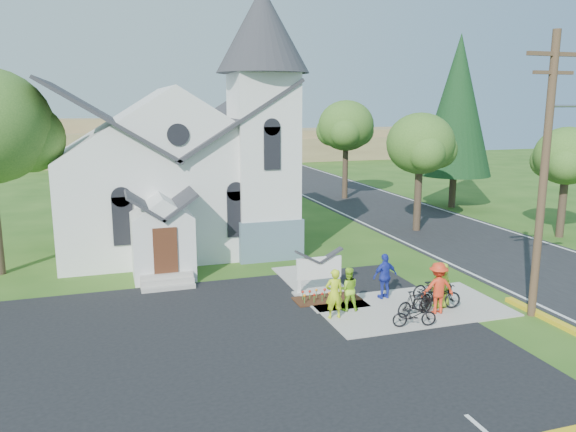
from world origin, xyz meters
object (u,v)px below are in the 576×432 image
object	(u,v)px
utility_pole	(546,168)
cyclist_4	(441,285)
cyclist_0	(334,294)
church_sign	(319,268)
cyclist_2	(385,276)
bike_0	(414,315)
cyclist_1	(348,289)
cyclist_3	(438,288)
bike_1	(415,303)
bike_3	(434,295)
bike_2	(437,297)
bike_4	(432,286)

from	to	relation	value
utility_pole	cyclist_4	bearing A→B (deg)	149.82
cyclist_0	cyclist_4	xyz separation A→B (m)	(4.24, -0.24, -0.04)
church_sign	cyclist_2	size ratio (longest dim) A/B	1.22
cyclist_0	bike_0	world-z (taller)	cyclist_0
cyclist_1	cyclist_3	xyz separation A→B (m)	(3.01, -1.24, 0.13)
church_sign	cyclist_1	distance (m)	2.30
bike_1	cyclist_4	bearing A→B (deg)	-81.62
church_sign	bike_3	bearing A→B (deg)	-39.66
bike_2	cyclist_2	bearing A→B (deg)	41.66
cyclist_3	bike_3	world-z (taller)	cyclist_3
bike_1	cyclist_3	distance (m)	1.04
church_sign	utility_pole	size ratio (longest dim) A/B	0.22
bike_0	bike_4	world-z (taller)	bike_4
utility_pole	cyclist_0	world-z (taller)	utility_pole
bike_1	cyclist_3	world-z (taller)	cyclist_3
cyclist_0	cyclist_1	xyz separation A→B (m)	(0.77, 0.55, -0.09)
bike_0	bike_3	size ratio (longest dim) A/B	1.00
cyclist_0	bike_2	distance (m)	3.99
cyclist_1	cyclist_4	world-z (taller)	cyclist_4
cyclist_4	cyclist_1	bearing A→B (deg)	-21.09
bike_3	cyclist_4	bearing A→B (deg)	-141.60
cyclist_3	cyclist_4	bearing A→B (deg)	-126.20
cyclist_1	cyclist_0	bearing A→B (deg)	48.01
cyclist_0	bike_1	bearing A→B (deg)	167.97
bike_4	cyclist_4	bearing A→B (deg)	161.17
bike_0	cyclist_2	distance (m)	2.95
cyclist_0	cyclist_4	world-z (taller)	cyclist_0
bike_4	bike_3	bearing A→B (deg)	146.81
cyclist_2	bike_4	xyz separation A→B (m)	(1.80, -0.56, -0.42)
cyclist_2	bike_3	bearing A→B (deg)	127.15
bike_0	cyclist_4	xyz separation A→B (m)	(1.91, 1.34, 0.46)
bike_2	cyclist_4	xyz separation A→B (m)	(0.30, 0.18, 0.37)
bike_4	cyclist_2	bearing A→B (deg)	67.69
church_sign	bike_4	distance (m)	4.52
cyclist_2	bike_2	size ratio (longest dim) A/B	0.95
utility_pole	cyclist_3	distance (m)	5.61
church_sign	bike_1	bearing A→B (deg)	-56.36
cyclist_0	bike_3	xyz separation A→B (m)	(4.03, -0.10, -0.44)
cyclist_3	bike_3	xyz separation A→B (m)	(0.24, 0.59, -0.49)
utility_pole	cyclist_0	bearing A→B (deg)	165.11
utility_pole	cyclist_4	distance (m)	5.55
cyclist_1	bike_2	bearing A→B (deg)	175.84
cyclist_0	bike_3	size ratio (longest dim) A/B	1.17
utility_pole	cyclist_3	xyz separation A→B (m)	(-3.28, 1.18, -4.40)
cyclist_0	cyclist_3	size ratio (longest dim) A/B	0.95
cyclist_0	cyclist_3	world-z (taller)	cyclist_3
bike_0	cyclist_4	distance (m)	2.38
cyclist_4	bike_2	bearing A→B (deg)	22.88
church_sign	bike_2	bearing A→B (deg)	-43.22
bike_3	cyclist_0	bearing A→B (deg)	69.01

